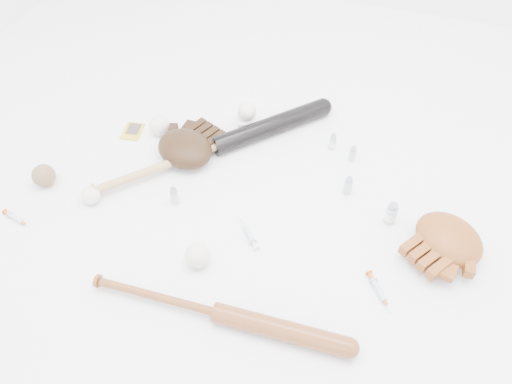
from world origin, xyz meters
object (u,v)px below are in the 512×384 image
(bat_dark, at_px, (217,146))
(pedestal, at_px, (247,122))
(bat_wood, at_px, (217,313))
(glove_dark, at_px, (185,148))

(bat_dark, distance_m, pedestal, 0.19)
(bat_dark, xyz_separation_m, pedestal, (0.06, 0.18, -0.02))
(bat_dark, bearing_deg, bat_wood, -115.85)
(pedestal, bearing_deg, bat_wood, -76.71)
(bat_wood, xyz_separation_m, pedestal, (-0.19, 0.82, -0.01))
(pedestal, bearing_deg, glove_dark, -123.93)
(bat_wood, xyz_separation_m, glove_dark, (-0.35, 0.58, 0.02))
(bat_dark, relative_size, pedestal, 13.01)
(bat_dark, height_order, pedestal, bat_dark)
(bat_wood, distance_m, pedestal, 0.84)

